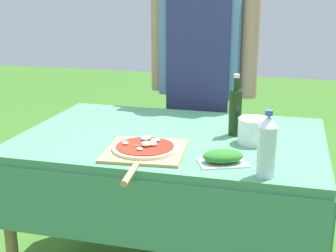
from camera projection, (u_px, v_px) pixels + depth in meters
prep_table at (172, 155)px, 2.14m from camera, size 1.36×0.93×0.79m
person_cook at (202, 68)px, 2.65m from camera, size 0.62×0.26×1.68m
pizza_on_peel at (145, 150)px, 1.87m from camera, size 0.34×0.51×0.05m
oil_bottle at (235, 111)px, 2.08m from camera, size 0.06×0.06×0.28m
water_bottle at (267, 146)px, 1.61m from camera, size 0.07×0.07×0.24m
herb_container at (223, 157)px, 1.75m from camera, size 0.21×0.18×0.05m
mixing_tub at (254, 131)px, 1.99m from camera, size 0.14×0.14×0.11m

